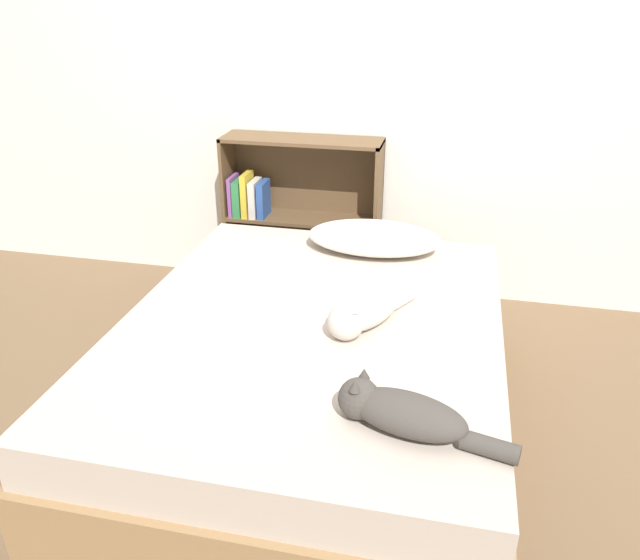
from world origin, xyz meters
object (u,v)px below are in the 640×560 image
(cat_light, at_px, (363,313))
(bookshelf, at_px, (297,213))
(bed, at_px, (312,374))
(cat_dark, at_px, (400,412))
(pillow, at_px, (374,238))

(cat_light, bearing_deg, bookshelf, -125.84)
(bed, distance_m, bookshelf, 1.36)
(cat_light, distance_m, bookshelf, 1.45)
(cat_light, height_order, cat_dark, cat_light)
(pillow, relative_size, bookshelf, 0.69)
(bed, bearing_deg, bookshelf, 106.94)
(cat_light, bearing_deg, cat_dark, 49.15)
(cat_light, bearing_deg, pillow, -145.13)
(bed, height_order, bookshelf, bookshelf)
(bookshelf, bearing_deg, cat_dark, -67.00)
(bookshelf, bearing_deg, bed, -73.06)
(cat_dark, bearing_deg, bookshelf, -53.22)
(bed, relative_size, cat_light, 4.19)
(bed, xyz_separation_m, pillow, (0.14, 0.73, 0.33))
(bed, distance_m, cat_light, 0.39)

